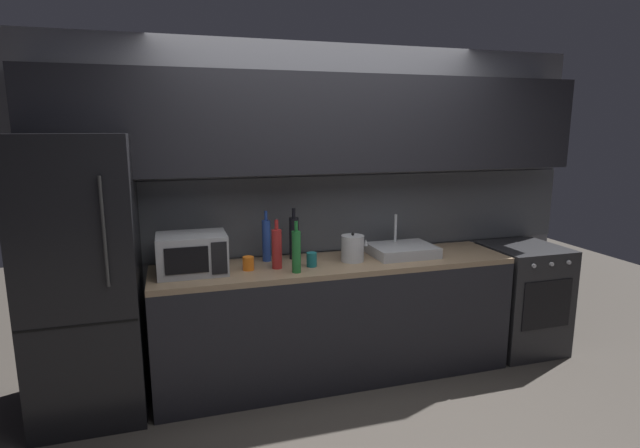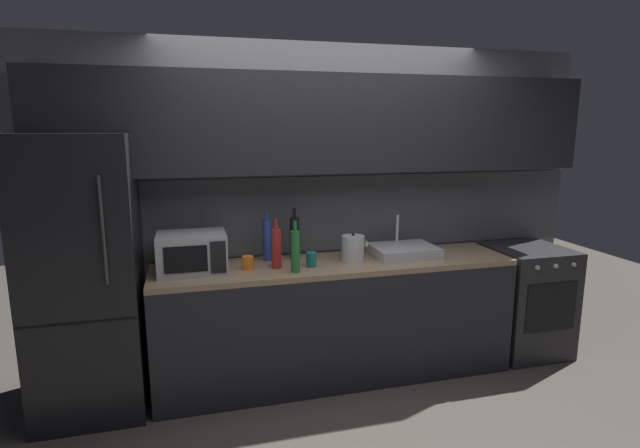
# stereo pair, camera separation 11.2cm
# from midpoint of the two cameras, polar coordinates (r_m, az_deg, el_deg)

# --- Properties ---
(ground_plane) EXTENTS (10.00, 10.00, 0.00)m
(ground_plane) POSITION_cam_midpoint_polar(r_m,az_deg,el_deg) (3.29, 7.81, -23.85)
(ground_plane) COLOR #3D3833
(back_wall) EXTENTS (4.39, 0.44, 2.50)m
(back_wall) POSITION_cam_midpoint_polar(r_m,az_deg,el_deg) (3.84, 1.48, 6.16)
(back_wall) COLOR slate
(back_wall) RESTS_ON ground
(counter_run) EXTENTS (2.65, 0.60, 0.90)m
(counter_run) POSITION_cam_midpoint_polar(r_m,az_deg,el_deg) (3.82, 2.68, -10.88)
(counter_run) COLOR black
(counter_run) RESTS_ON ground
(refrigerator) EXTENTS (0.68, 0.69, 1.84)m
(refrigerator) POSITION_cam_midpoint_polar(r_m,az_deg,el_deg) (3.56, -24.52, -5.56)
(refrigerator) COLOR black
(refrigerator) RESTS_ON ground
(oven_range) EXTENTS (0.60, 0.62, 0.90)m
(oven_range) POSITION_cam_midpoint_polar(r_m,az_deg,el_deg) (4.58, 23.15, -8.00)
(oven_range) COLOR #232326
(oven_range) RESTS_ON ground
(microwave) EXTENTS (0.46, 0.35, 0.27)m
(microwave) POSITION_cam_midpoint_polar(r_m,az_deg,el_deg) (3.50, -13.57, -3.21)
(microwave) COLOR #A8AAAF
(microwave) RESTS_ON counter_run
(sink_basin) EXTENTS (0.48, 0.38, 0.30)m
(sink_basin) POSITION_cam_midpoint_polar(r_m,az_deg,el_deg) (3.89, 10.38, -3.04)
(sink_basin) COLOR #ADAFB5
(sink_basin) RESTS_ON counter_run
(kettle) EXTENTS (0.20, 0.17, 0.22)m
(kettle) POSITION_cam_midpoint_polar(r_m,az_deg,el_deg) (3.68, 4.68, -2.82)
(kettle) COLOR #B7BABF
(kettle) RESTS_ON counter_run
(wine_bottle_red) EXTENTS (0.07, 0.07, 0.35)m
(wine_bottle_red) POSITION_cam_midpoint_polar(r_m,az_deg,el_deg) (3.50, -4.10, -2.76)
(wine_bottle_red) COLOR #A82323
(wine_bottle_red) RESTS_ON counter_run
(wine_bottle_dark) EXTENTS (0.07, 0.07, 0.39)m
(wine_bottle_dark) POSITION_cam_midpoint_polar(r_m,az_deg,el_deg) (3.73, -2.07, -1.53)
(wine_bottle_dark) COLOR black
(wine_bottle_dark) RESTS_ON counter_run
(wine_bottle_green) EXTENTS (0.06, 0.06, 0.36)m
(wine_bottle_green) POSITION_cam_midpoint_polar(r_m,az_deg,el_deg) (3.39, -1.90, -3.10)
(wine_bottle_green) COLOR #1E6B2D
(wine_bottle_green) RESTS_ON counter_run
(wine_bottle_blue) EXTENTS (0.06, 0.06, 0.38)m
(wine_bottle_blue) POSITION_cam_midpoint_polar(r_m,az_deg,el_deg) (3.69, -5.24, -1.79)
(wine_bottle_blue) COLOR #234299
(wine_bottle_blue) RESTS_ON counter_run
(mug_teal) EXTENTS (0.07, 0.07, 0.10)m
(mug_teal) POSITION_cam_midpoint_polar(r_m,az_deg,el_deg) (3.55, -0.10, -4.09)
(mug_teal) COLOR #19666B
(mug_teal) RESTS_ON counter_run
(mug_orange) EXTENTS (0.08, 0.08, 0.09)m
(mug_orange) POSITION_cam_midpoint_polar(r_m,az_deg,el_deg) (3.51, -7.36, -4.43)
(mug_orange) COLOR orange
(mug_orange) RESTS_ON counter_run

